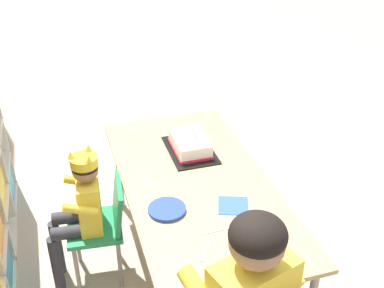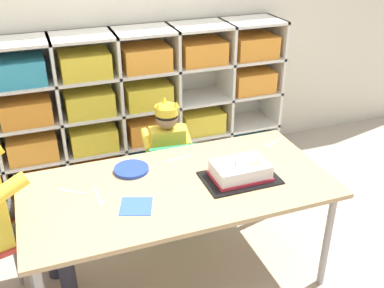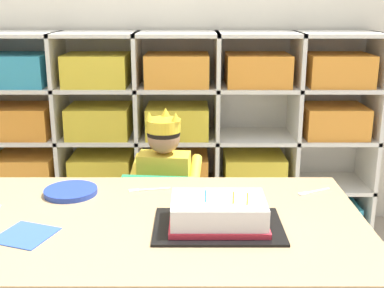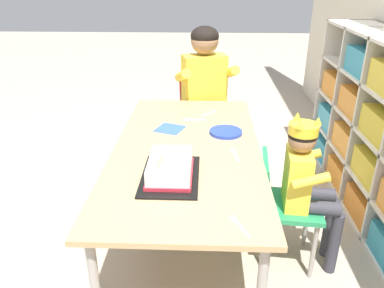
{
  "view_description": "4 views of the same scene",
  "coord_description": "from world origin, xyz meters",
  "px_view_note": "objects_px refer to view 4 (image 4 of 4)",
  "views": [
    {
      "loc": [
        -1.98,
        0.62,
        2.06
      ],
      "look_at": [
        0.13,
        -0.01,
        0.75
      ],
      "focal_mm": 45.78,
      "sensor_mm": 36.0,
      "label": 1
    },
    {
      "loc": [
        -0.59,
        -1.8,
        1.82
      ],
      "look_at": [
        0.09,
        0.06,
        0.78
      ],
      "focal_mm": 42.66,
      "sensor_mm": 36.0,
      "label": 2
    },
    {
      "loc": [
        0.23,
        -1.39,
        1.24
      ],
      "look_at": [
        0.23,
        -0.0,
        0.84
      ],
      "focal_mm": 46.68,
      "sensor_mm": 36.0,
      "label": 3
    },
    {
      "loc": [
        1.76,
        0.1,
        1.43
      ],
      "look_at": [
        0.15,
        0.03,
        0.69
      ],
      "focal_mm": 35.69,
      "sensor_mm": 36.0,
      "label": 4
    }
  ],
  "objects_px": {
    "activity_table": "(187,155)",
    "birthday_cake_on_tray": "(170,169)",
    "fork_scattered_mid_table": "(193,120)",
    "fork_beside_plate_stack": "(210,113)",
    "classroom_chair_blue": "(282,201)",
    "child_with_crown": "(306,177)",
    "fork_near_child_seat": "(239,225)",
    "classroom_chair_adult_side": "(202,110)",
    "paper_plate_stack": "(226,132)",
    "adult_helper_seated": "(207,87)",
    "fork_at_table_front_edge": "(235,154)"
  },
  "relations": [
    {
      "from": "birthday_cake_on_tray",
      "to": "fork_near_child_seat",
      "type": "xyz_separation_m",
      "value": [
        0.34,
        0.27,
        -0.04
      ]
    },
    {
      "from": "birthday_cake_on_tray",
      "to": "fork_at_table_front_edge",
      "type": "relative_size",
      "value": 2.59
    },
    {
      "from": "fork_near_child_seat",
      "to": "fork_beside_plate_stack",
      "type": "bearing_deg",
      "value": 158.93
    },
    {
      "from": "paper_plate_stack",
      "to": "fork_scattered_mid_table",
      "type": "relative_size",
      "value": 1.25
    },
    {
      "from": "activity_table",
      "to": "birthday_cake_on_tray",
      "type": "bearing_deg",
      "value": -10.4
    },
    {
      "from": "classroom_chair_blue",
      "to": "fork_at_table_front_edge",
      "type": "relative_size",
      "value": 4.11
    },
    {
      "from": "child_with_crown",
      "to": "fork_scattered_mid_table",
      "type": "bearing_deg",
      "value": 53.7
    },
    {
      "from": "child_with_crown",
      "to": "fork_near_child_seat",
      "type": "relative_size",
      "value": 6.63
    },
    {
      "from": "fork_beside_plate_stack",
      "to": "fork_at_table_front_edge",
      "type": "distance_m",
      "value": 0.59
    },
    {
      "from": "classroom_chair_blue",
      "to": "classroom_chair_adult_side",
      "type": "distance_m",
      "value": 1.14
    },
    {
      "from": "fork_scattered_mid_table",
      "to": "classroom_chair_adult_side",
      "type": "bearing_deg",
      "value": 83.26
    },
    {
      "from": "activity_table",
      "to": "child_with_crown",
      "type": "distance_m",
      "value": 0.6
    },
    {
      "from": "classroom_chair_adult_side",
      "to": "paper_plate_stack",
      "type": "height_order",
      "value": "classroom_chair_adult_side"
    },
    {
      "from": "fork_scattered_mid_table",
      "to": "fork_at_table_front_edge",
      "type": "relative_size",
      "value": 0.99
    },
    {
      "from": "fork_beside_plate_stack",
      "to": "adult_helper_seated",
      "type": "bearing_deg",
      "value": -139.54
    },
    {
      "from": "classroom_chair_adult_side",
      "to": "birthday_cake_on_tray",
      "type": "xyz_separation_m",
      "value": [
        1.25,
        -0.12,
        0.17
      ]
    },
    {
      "from": "child_with_crown",
      "to": "fork_beside_plate_stack",
      "type": "bearing_deg",
      "value": 42.44
    },
    {
      "from": "fork_beside_plate_stack",
      "to": "child_with_crown",
      "type": "bearing_deg",
      "value": 73.74
    },
    {
      "from": "activity_table",
      "to": "classroom_chair_adult_side",
      "type": "xyz_separation_m",
      "value": [
        -0.94,
        0.06,
        -0.09
      ]
    },
    {
      "from": "classroom_chair_adult_side",
      "to": "fork_scattered_mid_table",
      "type": "relative_size",
      "value": 5.12
    },
    {
      "from": "child_with_crown",
      "to": "adult_helper_seated",
      "type": "relative_size",
      "value": 0.76
    },
    {
      "from": "activity_table",
      "to": "fork_scattered_mid_table",
      "type": "relative_size",
      "value": 10.5
    },
    {
      "from": "child_with_crown",
      "to": "fork_at_table_front_edge",
      "type": "xyz_separation_m",
      "value": [
        -0.05,
        -0.35,
        0.1
      ]
    },
    {
      "from": "fork_at_table_front_edge",
      "to": "classroom_chair_blue",
      "type": "bearing_deg",
      "value": 70.87
    },
    {
      "from": "child_with_crown",
      "to": "fork_beside_plate_stack",
      "type": "xyz_separation_m",
      "value": [
        -0.63,
        -0.47,
        0.1
      ]
    },
    {
      "from": "activity_table",
      "to": "fork_near_child_seat",
      "type": "height_order",
      "value": "fork_near_child_seat"
    },
    {
      "from": "child_with_crown",
      "to": "adult_helper_seated",
      "type": "distance_m",
      "value": 1.09
    },
    {
      "from": "classroom_chair_blue",
      "to": "fork_beside_plate_stack",
      "type": "distance_m",
      "value": 0.76
    },
    {
      "from": "adult_helper_seated",
      "to": "fork_beside_plate_stack",
      "type": "xyz_separation_m",
      "value": [
        0.33,
        0.02,
        -0.08
      ]
    },
    {
      "from": "fork_scattered_mid_table",
      "to": "fork_near_child_seat",
      "type": "distance_m",
      "value": 1.06
    },
    {
      "from": "activity_table",
      "to": "paper_plate_stack",
      "type": "relative_size",
      "value": 8.38
    },
    {
      "from": "activity_table",
      "to": "classroom_chair_adult_side",
      "type": "bearing_deg",
      "value": 176.16
    },
    {
      "from": "fork_scattered_mid_table",
      "to": "birthday_cake_on_tray",
      "type": "bearing_deg",
      "value": -98.3
    },
    {
      "from": "activity_table",
      "to": "birthday_cake_on_tray",
      "type": "relative_size",
      "value": 4.04
    },
    {
      "from": "classroom_chair_blue",
      "to": "fork_beside_plate_stack",
      "type": "bearing_deg",
      "value": 36.44
    },
    {
      "from": "fork_scattered_mid_table",
      "to": "fork_beside_plate_stack",
      "type": "height_order",
      "value": "same"
    },
    {
      "from": "birthday_cake_on_tray",
      "to": "child_with_crown",
      "type": "bearing_deg",
      "value": 106.14
    },
    {
      "from": "child_with_crown",
      "to": "adult_helper_seated",
      "type": "bearing_deg",
      "value": 32.79
    },
    {
      "from": "classroom_chair_adult_side",
      "to": "paper_plate_stack",
      "type": "bearing_deg",
      "value": -96.03
    },
    {
      "from": "activity_table",
      "to": "classroom_chair_blue",
      "type": "height_order",
      "value": "activity_table"
    },
    {
      "from": "classroom_chair_adult_side",
      "to": "fork_near_child_seat",
      "type": "distance_m",
      "value": 1.61
    },
    {
      "from": "classroom_chair_blue",
      "to": "fork_near_child_seat",
      "type": "xyz_separation_m",
      "value": [
        0.54,
        -0.27,
        0.24
      ]
    },
    {
      "from": "adult_helper_seated",
      "to": "classroom_chair_adult_side",
      "type": "bearing_deg",
      "value": 90.0
    },
    {
      "from": "fork_scattered_mid_table",
      "to": "activity_table",
      "type": "bearing_deg",
      "value": -94.89
    },
    {
      "from": "activity_table",
      "to": "adult_helper_seated",
      "type": "xyz_separation_m",
      "value": [
        -0.84,
        0.1,
        0.12
      ]
    },
    {
      "from": "fork_beside_plate_stack",
      "to": "fork_at_table_front_edge",
      "type": "relative_size",
      "value": 0.82
    },
    {
      "from": "adult_helper_seated",
      "to": "fork_near_child_seat",
      "type": "bearing_deg",
      "value": -101.99
    },
    {
      "from": "fork_scattered_mid_table",
      "to": "fork_beside_plate_stack",
      "type": "xyz_separation_m",
      "value": [
        -0.12,
        0.1,
        0.0
      ]
    },
    {
      "from": "paper_plate_stack",
      "to": "fork_beside_plate_stack",
      "type": "relative_size",
      "value": 1.52
    },
    {
      "from": "classroom_chair_blue",
      "to": "fork_near_child_seat",
      "type": "bearing_deg",
      "value": 158.64
    }
  ]
}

